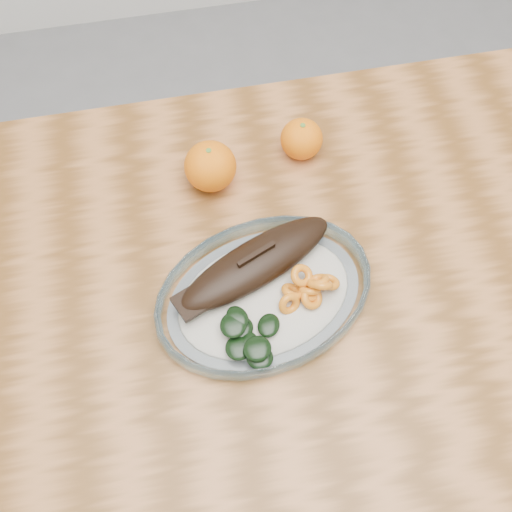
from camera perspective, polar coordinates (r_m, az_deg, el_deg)
name	(u,v)px	position (r m, az deg, el deg)	size (l,w,h in m)	color
ground	(279,423)	(1.63, 2.07, -14.64)	(3.00, 3.00, 0.00)	slate
dining_table	(292,320)	(1.01, 3.24, -5.66)	(1.20, 0.80, 0.75)	brown
plated_meal	(264,292)	(0.90, 0.70, -3.24)	(0.68, 0.68, 0.08)	white
orange_left	(210,166)	(0.99, -4.09, 7.96)	(0.08, 0.08, 0.08)	#F95E05
orange_right	(302,139)	(1.03, 4.07, 10.34)	(0.07, 0.07, 0.07)	#F95E05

